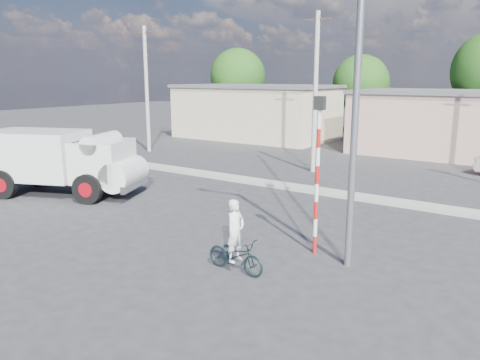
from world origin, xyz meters
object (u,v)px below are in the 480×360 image
Objects in this scene: cyclist at (236,242)px; traffic_pole at (318,162)px; truck at (64,160)px; streetlight at (351,72)px; bicycle at (236,255)px.

traffic_pole reaches higher than cyclist.
streetlight reaches higher than truck.
truck is 11.60m from traffic_pole.
truck reaches higher than bicycle.
truck is 1.57× the size of traffic_pole.
bicycle is 5.34m from streetlight.
truck reaches higher than cyclist.
streetlight is (0.94, -0.30, 2.37)m from traffic_pole.
traffic_pole is at bearing -23.16° from truck.
cyclist is 0.18× the size of streetlight.
streetlight is at bearing -42.26° from cyclist.
cyclist is (0.00, 0.00, 0.35)m from bicycle.
bicycle is 0.35m from cyclist.
streetlight is (2.02, 2.01, 4.16)m from cyclist.
cyclist is at bearing -115.11° from traffic_pole.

